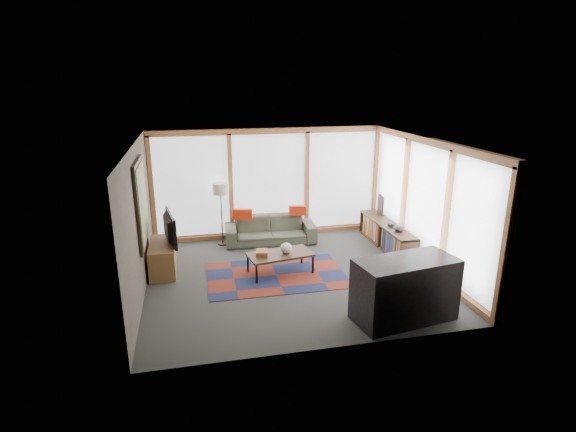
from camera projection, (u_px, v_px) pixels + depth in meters
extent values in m
plane|color=#2D2E2B|center=(292.00, 276.00, 8.75)|extent=(5.50, 5.50, 0.00)
cube|color=#3F362F|center=(139.00, 222.00, 7.80)|extent=(0.04, 5.00, 2.60)
cube|color=#3F362F|center=(335.00, 264.00, 6.03)|extent=(5.50, 0.04, 2.60)
cube|color=silver|center=(293.00, 142.00, 7.98)|extent=(5.50, 5.00, 0.04)
cube|color=white|center=(269.00, 183.00, 10.67)|extent=(5.30, 0.02, 2.35)
cube|color=white|center=(426.00, 203.00, 8.93)|extent=(0.02, 4.80, 2.35)
cube|color=black|center=(141.00, 203.00, 8.01)|extent=(0.05, 1.35, 1.55)
cube|color=gold|center=(143.00, 203.00, 8.02)|extent=(0.02, 1.20, 1.40)
cube|color=maroon|center=(276.00, 275.00, 8.76)|extent=(2.68, 1.74, 0.01)
imported|color=#3F4031|center=(270.00, 230.00, 10.46)|extent=(2.12, 0.93, 0.61)
cube|color=#BA280D|center=(243.00, 214.00, 10.20)|extent=(0.45, 0.22, 0.24)
cube|color=#BA280D|center=(298.00, 211.00, 10.51)|extent=(0.42, 0.20, 0.22)
cube|color=brown|center=(262.00, 253.00, 8.67)|extent=(0.27, 0.31, 0.09)
ellipsoid|color=beige|center=(286.00, 248.00, 8.75)|extent=(0.25, 0.25, 0.20)
ellipsoid|color=black|center=(399.00, 229.00, 9.54)|extent=(0.26, 0.26, 0.11)
ellipsoid|color=black|center=(391.00, 225.00, 9.86)|extent=(0.19, 0.19, 0.08)
cube|color=black|center=(381.00, 205.00, 10.71)|extent=(0.09, 0.35, 0.46)
cube|color=brown|center=(163.00, 257.00, 8.89)|extent=(0.49, 1.17, 0.58)
imported|color=black|center=(166.00, 228.00, 8.74)|extent=(0.31, 1.05, 0.60)
cube|color=black|center=(405.00, 290.00, 7.06)|extent=(1.69, 0.99, 1.01)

